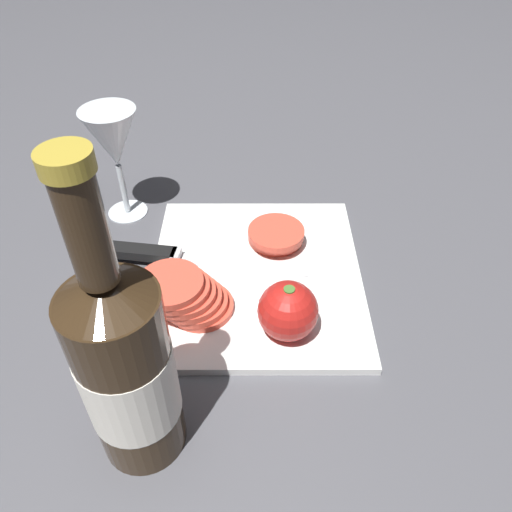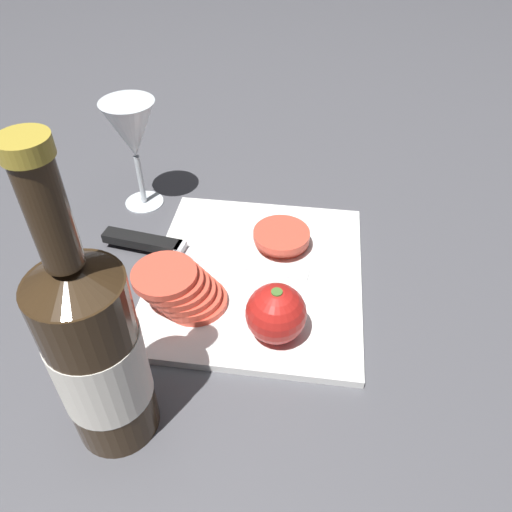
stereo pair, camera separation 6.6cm
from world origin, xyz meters
TOP-DOWN VIEW (x-y plane):
  - ground_plane at (0.00, 0.00)m, footprint 3.00×3.00m
  - cutting_board at (-0.01, 0.03)m, footprint 0.32×0.29m
  - wine_bottle at (-0.25, 0.14)m, footprint 0.09×0.09m
  - wine_glass at (0.14, 0.23)m, footprint 0.08×0.08m
  - whole_tomato at (-0.12, -0.01)m, footprint 0.07×0.07m
  - knife at (0.02, 0.17)m, footprint 0.07×0.30m
  - tomato_slice_stack_near at (0.05, 0.00)m, footprint 0.09×0.08m
  - tomato_slice_stack_far at (-0.08, 0.11)m, footprint 0.09×0.11m

SIDE VIEW (x-z plane):
  - ground_plane at x=0.00m, z-range 0.00..0.00m
  - cutting_board at x=-0.01m, z-range 0.00..0.01m
  - knife at x=0.02m, z-range 0.01..0.02m
  - tomato_slice_stack_near at x=0.05m, z-range 0.01..0.04m
  - tomato_slice_stack_far at x=-0.08m, z-range 0.01..0.07m
  - whole_tomato at x=-0.12m, z-range 0.01..0.08m
  - wine_bottle at x=-0.25m, z-range -0.05..0.28m
  - wine_glass at x=0.14m, z-range 0.04..0.21m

